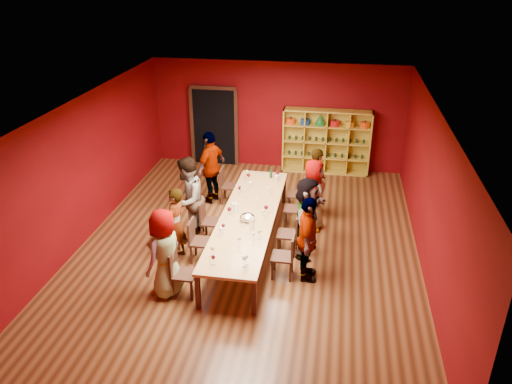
% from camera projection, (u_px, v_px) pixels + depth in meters
% --- Properties ---
extents(room_shell, '(7.10, 9.10, 3.04)m').
position_uv_depth(room_shell, '(248.00, 181.00, 9.92)').
color(room_shell, '#4C2814').
rests_on(room_shell, ground).
extents(tasting_table, '(1.10, 4.50, 0.75)m').
position_uv_depth(tasting_table, '(249.00, 217.00, 10.26)').
color(tasting_table, tan).
rests_on(tasting_table, ground).
extents(doorway, '(1.40, 0.17, 2.30)m').
position_uv_depth(doorway, '(215.00, 126.00, 14.30)').
color(doorway, black).
rests_on(doorway, ground).
extents(shelving_unit, '(2.40, 0.40, 1.80)m').
position_uv_depth(shelving_unit, '(326.00, 138.00, 13.77)').
color(shelving_unit, gold).
rests_on(shelving_unit, ground).
extents(chair_person_left_0, '(0.42, 0.42, 0.89)m').
position_uv_depth(chair_person_left_0, '(180.00, 271.00, 8.86)').
color(chair_person_left_0, black).
rests_on(chair_person_left_0, ground).
extents(person_left_0, '(0.69, 0.92, 1.67)m').
position_uv_depth(person_left_0, '(165.00, 253.00, 8.75)').
color(person_left_0, '#121832').
rests_on(person_left_0, ground).
extents(chair_person_left_1, '(0.42, 0.42, 0.89)m').
position_uv_depth(chair_person_left_1, '(197.00, 239.00, 9.86)').
color(chair_person_left_1, black).
rests_on(chair_person_left_1, ground).
extents(person_left_1, '(0.52, 0.64, 1.55)m').
position_uv_depth(person_left_1, '(176.00, 224.00, 9.80)').
color(person_left_1, '#5880B5').
rests_on(person_left_1, ground).
extents(chair_person_left_2, '(0.42, 0.42, 0.89)m').
position_uv_depth(chair_person_left_2, '(208.00, 219.00, 10.60)').
color(chair_person_left_2, black).
rests_on(chair_person_left_2, ground).
extents(person_left_2, '(0.55, 0.93, 1.84)m').
position_uv_depth(person_left_2, '(187.00, 199.00, 10.48)').
color(person_left_2, '#BE7F88').
rests_on(person_left_2, ground).
extents(chair_person_left_4, '(0.42, 0.42, 0.89)m').
position_uv_depth(chair_person_left_4, '(226.00, 184.00, 12.23)').
color(chair_person_left_4, black).
rests_on(chair_person_left_4, ground).
extents(person_left_4, '(0.82, 1.16, 1.81)m').
position_uv_depth(person_left_4, '(211.00, 167.00, 12.11)').
color(person_left_4, beige).
rests_on(person_left_4, ground).
extents(chair_person_right_1, '(0.42, 0.42, 0.89)m').
position_uv_depth(chair_person_right_1, '(287.00, 254.00, 9.35)').
color(chair_person_right_1, black).
rests_on(chair_person_right_1, ground).
extents(person_right_1, '(0.52, 1.02, 1.69)m').
position_uv_depth(person_right_1, '(307.00, 240.00, 9.15)').
color(person_right_1, silver).
rests_on(person_right_1, ground).
extents(chair_person_right_2, '(0.42, 0.42, 0.89)m').
position_uv_depth(chair_person_right_2, '(292.00, 232.00, 10.10)').
color(chair_person_right_2, black).
rests_on(chair_person_right_2, ground).
extents(person_right_2, '(0.66, 1.63, 1.70)m').
position_uv_depth(person_right_2, '(307.00, 217.00, 9.91)').
color(person_right_2, '#597CB8').
rests_on(person_right_2, ground).
extents(chair_person_right_3, '(0.42, 0.42, 0.89)m').
position_uv_depth(chair_person_right_3, '(297.00, 207.00, 11.11)').
color(chair_person_right_3, black).
rests_on(chair_person_right_3, ground).
extents(person_right_3, '(0.59, 0.87, 1.63)m').
position_uv_depth(person_right_3, '(313.00, 195.00, 10.92)').
color(person_right_3, '#C18188').
rests_on(person_right_3, ground).
extents(chair_person_right_4, '(0.42, 0.42, 0.89)m').
position_uv_depth(chair_person_right_4, '(300.00, 192.00, 11.78)').
color(chair_person_right_4, black).
rests_on(chair_person_right_4, ground).
extents(person_right_4, '(0.62, 0.71, 1.62)m').
position_uv_depth(person_right_4, '(317.00, 181.00, 11.59)').
color(person_right_4, '#47464B').
rests_on(person_right_4, ground).
extents(wine_glass_0, '(0.09, 0.09, 0.22)m').
position_uv_depth(wine_glass_0, '(244.00, 258.00, 8.48)').
color(wine_glass_0, white).
rests_on(wine_glass_0, tasting_table).
extents(wine_glass_1, '(0.07, 0.07, 0.18)m').
position_uv_depth(wine_glass_1, '(253.00, 234.00, 9.26)').
color(wine_glass_1, white).
rests_on(wine_glass_1, tasting_table).
extents(wine_glass_2, '(0.08, 0.08, 0.20)m').
position_uv_depth(wine_glass_2, '(277.00, 177.00, 11.61)').
color(wine_glass_2, white).
rests_on(wine_glass_2, tasting_table).
extents(wine_glass_3, '(0.09, 0.09, 0.22)m').
position_uv_depth(wine_glass_3, '(240.00, 188.00, 11.01)').
color(wine_glass_3, white).
rests_on(wine_glass_3, tasting_table).
extents(wine_glass_4, '(0.08, 0.08, 0.19)m').
position_uv_depth(wine_glass_4, '(246.00, 257.00, 8.55)').
color(wine_glass_4, white).
rests_on(wine_glass_4, tasting_table).
extents(wine_glass_5, '(0.07, 0.07, 0.18)m').
position_uv_depth(wine_glass_5, '(213.00, 258.00, 8.54)').
color(wine_glass_5, white).
rests_on(wine_glass_5, tasting_table).
extents(wine_glass_6, '(0.08, 0.08, 0.21)m').
position_uv_depth(wine_glass_6, '(243.00, 218.00, 9.79)').
color(wine_glass_6, white).
rests_on(wine_glass_6, tasting_table).
extents(wine_glass_7, '(0.09, 0.09, 0.21)m').
position_uv_depth(wine_glass_7, '(277.00, 173.00, 11.78)').
color(wine_glass_7, white).
rests_on(wine_glass_7, tasting_table).
extents(wine_glass_8, '(0.08, 0.08, 0.21)m').
position_uv_depth(wine_glass_8, '(247.00, 172.00, 11.83)').
color(wine_glass_8, white).
rests_on(wine_glass_8, tasting_table).
extents(wine_glass_9, '(0.08, 0.08, 0.19)m').
position_uv_depth(wine_glass_9, '(239.00, 239.00, 9.09)').
color(wine_glass_9, white).
rests_on(wine_glass_9, tasting_table).
extents(wine_glass_10, '(0.07, 0.07, 0.18)m').
position_uv_depth(wine_glass_10, '(223.00, 226.00, 9.55)').
color(wine_glass_10, white).
rests_on(wine_glass_10, tasting_table).
extents(wine_glass_11, '(0.08, 0.08, 0.20)m').
position_uv_depth(wine_glass_11, '(259.00, 232.00, 9.31)').
color(wine_glass_11, white).
rests_on(wine_glass_11, tasting_table).
extents(wine_glass_12, '(0.07, 0.07, 0.18)m').
position_uv_depth(wine_glass_12, '(263.00, 211.00, 10.08)').
color(wine_glass_12, white).
rests_on(wine_glass_12, tasting_table).
extents(wine_glass_13, '(0.08, 0.08, 0.21)m').
position_uv_depth(wine_glass_13, '(213.00, 249.00, 8.76)').
color(wine_glass_13, white).
rests_on(wine_glass_13, tasting_table).
extents(wine_glass_14, '(0.08, 0.08, 0.21)m').
position_uv_depth(wine_glass_14, '(266.00, 208.00, 10.17)').
color(wine_glass_14, white).
rests_on(wine_glass_14, tasting_table).
extents(wine_glass_15, '(0.07, 0.07, 0.18)m').
position_uv_depth(wine_glass_15, '(257.00, 201.00, 10.50)').
color(wine_glass_15, white).
rests_on(wine_glass_15, tasting_table).
extents(wine_glass_16, '(0.09, 0.09, 0.22)m').
position_uv_depth(wine_glass_16, '(232.00, 205.00, 10.29)').
color(wine_glass_16, white).
rests_on(wine_glass_16, tasting_table).
extents(wine_glass_17, '(0.07, 0.07, 0.18)m').
position_uv_depth(wine_glass_17, '(221.00, 230.00, 9.41)').
color(wine_glass_17, white).
rests_on(wine_glass_17, tasting_table).
extents(wine_glass_18, '(0.08, 0.08, 0.20)m').
position_uv_depth(wine_glass_18, '(241.00, 189.00, 11.01)').
color(wine_glass_18, white).
rests_on(wine_glass_18, tasting_table).
extents(wine_glass_19, '(0.08, 0.08, 0.20)m').
position_uv_depth(wine_glass_19, '(249.00, 176.00, 11.67)').
color(wine_glass_19, white).
rests_on(wine_glass_19, tasting_table).
extents(wine_glass_20, '(0.07, 0.07, 0.19)m').
position_uv_depth(wine_glass_20, '(250.00, 183.00, 11.32)').
color(wine_glass_20, white).
rests_on(wine_glass_20, tasting_table).
extents(wine_glass_21, '(0.09, 0.09, 0.22)m').
position_uv_depth(wine_glass_21, '(229.00, 210.00, 10.09)').
color(wine_glass_21, white).
rests_on(wine_glass_21, tasting_table).
extents(wine_glass_22, '(0.07, 0.07, 0.18)m').
position_uv_depth(wine_glass_22, '(269.00, 189.00, 11.06)').
color(wine_glass_22, white).
rests_on(wine_glass_22, tasting_table).
extents(spittoon_bowl, '(0.31, 0.31, 0.17)m').
position_uv_depth(spittoon_bowl, '(247.00, 217.00, 9.97)').
color(spittoon_bowl, silver).
rests_on(spittoon_bowl, tasting_table).
extents(carafe_a, '(0.12, 0.12, 0.24)m').
position_uv_depth(carafe_a, '(236.00, 208.00, 10.27)').
color(carafe_a, white).
rests_on(carafe_a, tasting_table).
extents(carafe_b, '(0.11, 0.11, 0.27)m').
position_uv_depth(carafe_b, '(252.00, 223.00, 9.65)').
color(carafe_b, white).
rests_on(carafe_b, tasting_table).
extents(wine_bottle, '(0.07, 0.07, 0.27)m').
position_uv_depth(wine_bottle, '(271.00, 174.00, 11.87)').
color(wine_bottle, '#123216').
rests_on(wine_bottle, tasting_table).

